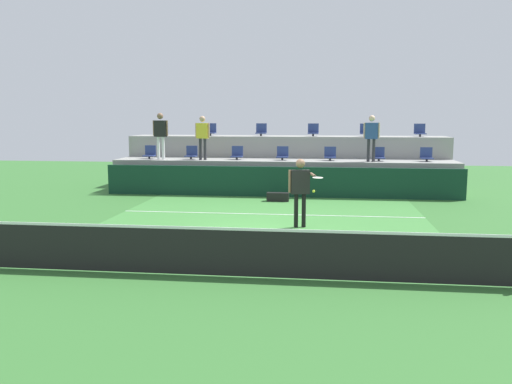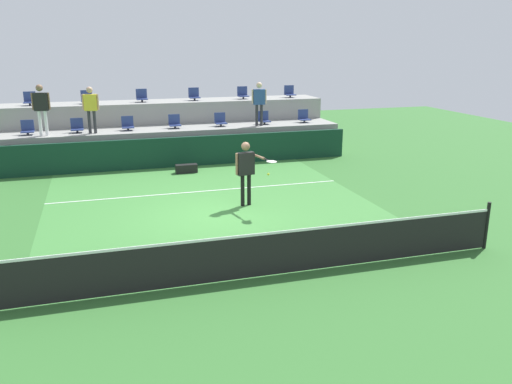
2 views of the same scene
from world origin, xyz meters
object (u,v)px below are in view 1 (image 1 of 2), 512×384
(stadium_chair_lower_left, at_px, (191,154))
(spectator_in_white, at_px, (203,134))
(spectator_in_grey, at_px, (160,131))
(stadium_chair_upper_mid_right, at_px, (313,131))
(stadium_chair_upper_right, at_px, (366,131))
(tennis_ball, at_px, (314,191))
(stadium_chair_lower_mid_right, at_px, (330,155))
(stadium_chair_lower_center, at_px, (282,154))
(stadium_chair_upper_left, at_px, (211,131))
(stadium_chair_upper_mid_left, at_px, (261,131))
(stadium_chair_lower_right, at_px, (379,155))
(stadium_chair_lower_far_left, at_px, (150,153))
(spectator_leaning_on_rail, at_px, (372,134))
(stadium_chair_lower_mid_left, at_px, (237,154))
(equipment_bag, at_px, (278,197))
(stadium_chair_upper_far_left, at_px, (162,130))
(stadium_chair_lower_far_right, at_px, (427,156))
(stadium_chair_upper_far_right, at_px, (420,131))
(tennis_player, at_px, (301,185))

(stadium_chair_lower_left, height_order, spectator_in_white, spectator_in_white)
(spectator_in_grey, distance_m, spectator_in_white, 1.66)
(stadium_chair_upper_mid_right, relative_size, stadium_chair_upper_right, 1.00)
(tennis_ball, bearing_deg, stadium_chair_lower_mid_right, 86.55)
(stadium_chair_lower_center, bearing_deg, stadium_chair_lower_mid_right, 0.00)
(stadium_chair_upper_left, distance_m, stadium_chair_upper_right, 6.42)
(stadium_chair_lower_left, bearing_deg, stadium_chair_upper_mid_left, 35.31)
(stadium_chair_upper_mid_left, bearing_deg, stadium_chair_lower_right, -21.14)
(stadium_chair_lower_left, bearing_deg, stadium_chair_lower_far_left, 180.00)
(stadium_chair_upper_left, relative_size, spectator_leaning_on_rail, 0.31)
(stadium_chair_lower_mid_left, height_order, equipment_bag, stadium_chair_lower_mid_left)
(spectator_in_grey, relative_size, spectator_leaning_on_rail, 1.05)
(stadium_chair_lower_far_left, distance_m, stadium_chair_lower_left, 1.68)
(stadium_chair_lower_right, height_order, equipment_bag, stadium_chair_lower_right)
(stadium_chair_upper_far_left, xyz_separation_m, spectator_in_white, (2.24, -2.18, -0.06))
(stadium_chair_upper_mid_left, bearing_deg, stadium_chair_upper_left, 180.00)
(stadium_chair_lower_far_right, xyz_separation_m, spectator_leaning_on_rail, (-2.06, -0.38, 0.81))
(spectator_in_white, height_order, spectator_leaning_on_rail, spectator_leaning_on_rail)
(stadium_chair_lower_left, xyz_separation_m, stadium_chair_upper_far_left, (-1.70, 1.80, 0.85))
(stadium_chair_lower_right, relative_size, stadium_chair_lower_far_right, 1.00)
(stadium_chair_lower_center, bearing_deg, stadium_chair_upper_far_right, 18.50)
(stadium_chair_lower_far_right, height_order, stadium_chair_upper_mid_right, stadium_chair_upper_mid_right)
(equipment_bag, bearing_deg, stadium_chair_upper_mid_left, 104.67)
(stadium_chair_lower_far_left, relative_size, stadium_chair_upper_right, 1.00)
(stadium_chair_upper_left, distance_m, spectator_in_grey, 2.65)
(stadium_chair_lower_mid_left, height_order, stadium_chair_lower_right, same)
(stadium_chair_upper_mid_right, bearing_deg, stadium_chair_upper_right, 0.00)
(stadium_chair_lower_center, distance_m, stadium_chair_upper_mid_right, 2.28)
(stadium_chair_upper_mid_right, height_order, spectator_in_grey, spectator_in_grey)
(stadium_chair_upper_right, distance_m, spectator_leaning_on_rail, 2.18)
(stadium_chair_lower_left, bearing_deg, stadium_chair_lower_center, 0.00)
(stadium_chair_upper_mid_left, bearing_deg, stadium_chair_lower_center, -60.04)
(stadium_chair_upper_right, distance_m, spectator_in_white, 6.64)
(stadium_chair_upper_mid_left, distance_m, stadium_chair_upper_mid_right, 2.16)
(stadium_chair_lower_far_left, bearing_deg, equipment_bag, -23.26)
(spectator_in_grey, xyz_separation_m, spectator_in_white, (1.65, 0.00, -0.08))
(stadium_chair_lower_far_left, height_order, tennis_player, tennis_player)
(stadium_chair_upper_right, distance_m, spectator_in_grey, 8.22)
(stadium_chair_upper_right, relative_size, spectator_in_white, 0.31)
(stadium_chair_lower_mid_left, xyz_separation_m, spectator_in_white, (-1.27, -0.38, 0.79))
(stadium_chair_lower_mid_right, bearing_deg, stadium_chair_lower_center, 180.00)
(stadium_chair_upper_mid_left, relative_size, spectator_in_grey, 0.29)
(stadium_chair_upper_mid_right, distance_m, spectator_in_grey, 6.20)
(stadium_chair_lower_far_right, relative_size, stadium_chair_upper_far_left, 1.00)
(stadium_chair_lower_right, xyz_separation_m, equipment_bag, (-3.59, -2.27, -1.31))
(stadium_chair_upper_mid_left, bearing_deg, equipment_bag, -75.33)
(stadium_chair_upper_mid_right, height_order, spectator_in_white, spectator_in_white)
(stadium_chair_upper_far_right, bearing_deg, stadium_chair_upper_mid_left, 180.00)
(stadium_chair_upper_mid_right, xyz_separation_m, stadium_chair_upper_far_right, (4.26, 0.00, 0.00))
(stadium_chair_lower_far_right, bearing_deg, stadium_chair_upper_right, 139.66)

